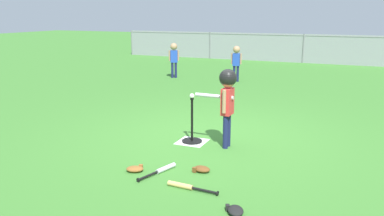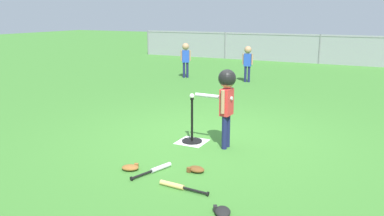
{
  "view_description": "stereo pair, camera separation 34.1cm",
  "coord_description": "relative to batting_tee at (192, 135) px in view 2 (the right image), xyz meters",
  "views": [
    {
      "loc": [
        2.15,
        -5.75,
        1.99
      ],
      "look_at": [
        -0.18,
        -0.34,
        0.55
      ],
      "focal_mm": 36.7,
      "sensor_mm": 36.0,
      "label": 1
    },
    {
      "loc": [
        2.46,
        -5.6,
        1.99
      ],
      "look_at": [
        -0.18,
        -0.34,
        0.55
      ],
      "focal_mm": 36.7,
      "sensor_mm": 36.0,
      "label": 2
    }
  ],
  "objects": [
    {
      "name": "fielder_deep_right",
      "position": [
        -2.97,
        5.51,
        0.58
      ],
      "size": [
        0.29,
        0.21,
        1.08
      ],
      "color": "#191E4C",
      "rests_on": "ground_plane"
    },
    {
      "name": "glove_by_plate",
      "position": [
        -0.2,
        -1.38,
        -0.08
      ],
      "size": [
        0.26,
        0.23,
        0.07
      ],
      "color": "brown",
      "rests_on": "ground_plane"
    },
    {
      "name": "spare_bat_wood",
      "position": [
        0.6,
        -1.59,
        -0.08
      ],
      "size": [
        0.64,
        0.09,
        0.06
      ],
      "color": "#DBB266",
      "rests_on": "ground_plane"
    },
    {
      "name": "home_plate",
      "position": [
        0.0,
        0.0,
        -0.11
      ],
      "size": [
        0.44,
        0.44,
        0.01
      ],
      "primitive_type": "cube",
      "color": "white",
      "rests_on": "ground_plane"
    },
    {
      "name": "baseball_on_tee",
      "position": [
        0.0,
        0.0,
        0.63
      ],
      "size": [
        0.07,
        0.07,
        0.07
      ],
      "primitive_type": "sphere",
      "color": "white",
      "rests_on": "batting_tee"
    },
    {
      "name": "fielder_deep_center",
      "position": [
        -1.0,
        5.61,
        0.56
      ],
      "size": [
        0.31,
        0.21,
        1.05
      ],
      "color": "#191E4C",
      "rests_on": "ground_plane"
    },
    {
      "name": "glove_near_bats",
      "position": [
        1.3,
        -1.92,
        -0.08
      ],
      "size": [
        0.24,
        0.27,
        0.07
      ],
      "color": "black",
      "rests_on": "ground_plane"
    },
    {
      "name": "batter_child",
      "position": [
        0.57,
        -0.02,
        0.73
      ],
      "size": [
        0.64,
        0.34,
        1.19
      ],
      "color": "#191E4C",
      "rests_on": "ground_plane"
    },
    {
      "name": "spare_bat_silver",
      "position": [
        0.12,
        -1.26,
        -0.08
      ],
      "size": [
        0.24,
        0.64,
        0.06
      ],
      "color": "silver",
      "rests_on": "ground_plane"
    },
    {
      "name": "glove_tossed_aside",
      "position": [
        0.58,
        -1.05,
        -0.08
      ],
      "size": [
        0.24,
        0.19,
        0.07
      ],
      "color": "brown",
      "rests_on": "ground_plane"
    },
    {
      "name": "ground_plane",
      "position": [
        0.18,
        0.34,
        -0.11
      ],
      "size": [
        60.0,
        60.0,
        0.0
      ],
      "primitive_type": "plane",
      "color": "#3D7A2D"
    },
    {
      "name": "batting_tee",
      "position": [
        0.0,
        0.0,
        0.0
      ],
      "size": [
        0.32,
        0.32,
        0.7
      ],
      "color": "black",
      "rests_on": "ground_plane"
    },
    {
      "name": "outfield_fence",
      "position": [
        0.18,
        10.89,
        0.5
      ],
      "size": [
        16.06,
        0.06,
        1.15
      ],
      "color": "slate",
      "rests_on": "ground_plane"
    }
  ]
}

